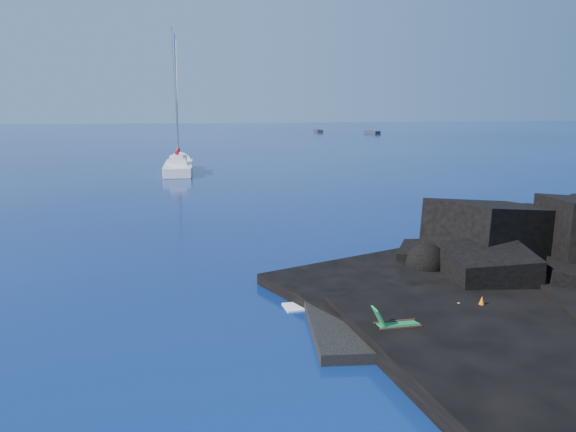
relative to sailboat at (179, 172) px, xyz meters
name	(u,v)px	position (x,y,z in m)	size (l,w,h in m)	color
ground	(307,338)	(4.39, -45.40, 0.00)	(400.00, 400.00, 0.00)	#040C3E
beach	(432,322)	(8.89, -44.90, 0.00)	(8.50, 6.00, 0.70)	black
surf_foam	(398,281)	(9.39, -40.40, 0.00)	(10.00, 8.00, 0.06)	white
sailboat	(179,172)	(0.00, 0.00, 0.00)	(2.93, 13.95, 14.63)	white
deck_chair	(398,319)	(7.06, -46.36, 0.84)	(1.43, 0.63, 0.98)	#19733B
towel	(445,310)	(9.39, -44.77, 0.38)	(2.03, 0.96, 0.05)	white
sunbather	(445,306)	(9.39, -44.77, 0.53)	(1.86, 0.45, 0.25)	tan
marker_cone	(482,304)	(10.55, -45.15, 0.64)	(0.37, 0.37, 0.57)	orange
distant_boat_a	(318,132)	(35.25, 82.47, 0.00)	(1.46, 4.70, 0.63)	#242429
distant_boat_b	(372,133)	(46.67, 72.74, 0.00)	(1.55, 4.99, 0.67)	#27262B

